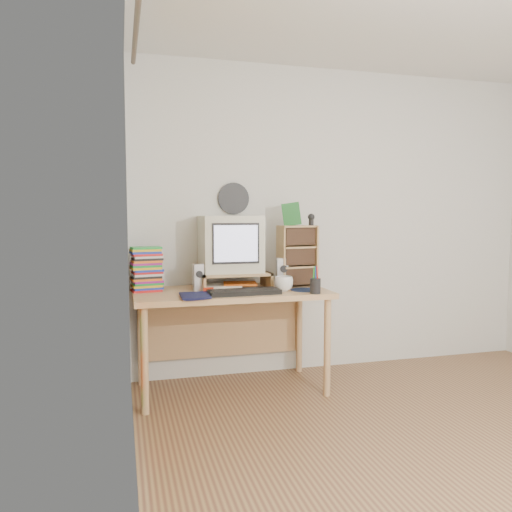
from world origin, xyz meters
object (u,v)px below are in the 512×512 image
desk (229,307)px  cd_rack (297,256)px  dvd_stack (147,271)px  mug (284,284)px  keyboard (244,292)px  diary (180,295)px  crt_monitor (231,244)px

desk → cd_rack: (0.54, 0.01, 0.37)m
dvd_stack → mug: 0.99m
keyboard → diary: size_ratio=2.13×
keyboard → cd_rack: 0.61m
crt_monitor → cd_rack: crt_monitor is taller
dvd_stack → diary: size_ratio=1.24×
desk → diary: size_ratio=5.97×
desk → cd_rack: bearing=1.3°
mug → diary: size_ratio=0.58×
diary → keyboard: bearing=6.5°
keyboard → dvd_stack: 0.73m
desk → dvd_stack: (-0.59, 0.05, 0.28)m
keyboard → desk: bearing=97.8°
dvd_stack → cd_rack: size_ratio=0.62×
crt_monitor → dvd_stack: crt_monitor is taller
crt_monitor → dvd_stack: 0.65m
mug → desk: bearing=151.4°
desk → mug: (0.36, -0.20, 0.19)m
desk → mug: bearing=-28.6°
diary → crt_monitor: bearing=44.3°
dvd_stack → crt_monitor: bearing=-6.2°
desk → dvd_stack: bearing=174.7°
mug → diary: 0.77m
cd_rack → mug: size_ratio=3.46×
desk → cd_rack: size_ratio=2.98×
cd_rack → diary: (-0.94, -0.32, -0.21)m
desk → keyboard: size_ratio=2.80×
desk → keyboard: bearing=-79.8°
mug → cd_rack: bearing=49.5°
crt_monitor → mug: bearing=-40.5°
dvd_stack → cd_rack: 1.14m
cd_rack → mug: 0.33m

